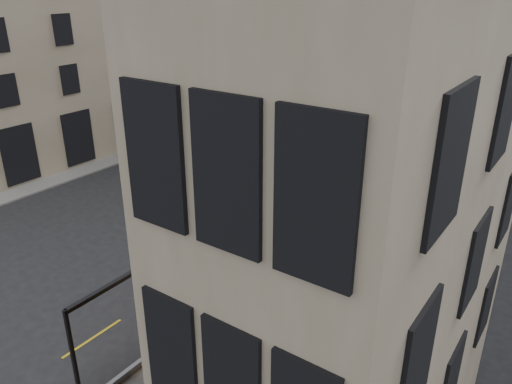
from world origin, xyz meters
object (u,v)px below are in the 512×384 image
Objects in this scene: cafe_table_far at (280,267)px; cafe_chair_d at (327,274)px; cyclist at (259,171)px; car_a at (292,152)px; bus_far at (298,108)px; cafe_chair_b at (284,337)px; traffic_light_far at (242,109)px; pedestrian_c at (381,114)px; cafe_table_near at (154,370)px; pedestrian_a at (233,127)px; bus_near at (271,254)px; car_b at (342,149)px; pedestrian_b at (362,112)px; cafe_chair_c at (279,329)px; street_lamp_a at (151,130)px; cafe_chair_a at (218,377)px; cafe_table_mid at (254,289)px; car_c at (191,135)px; pedestrian_d at (410,156)px; pedestrian_e at (173,130)px; traffic_light_near at (270,198)px; bicycle at (218,191)px; street_lamp_b at (355,110)px.

cafe_chair_d is at bearing 30.26° from cafe_table_far.
car_a is at bearing 16.18° from cyclist.
cafe_chair_b is (18.95, -32.50, 2.62)m from bus_far.
cafe_chair_d is (22.14, -24.72, 2.43)m from traffic_light_far.
pedestrian_c is (5.63, 7.74, -1.41)m from bus_far.
pedestrian_a is at bearing 124.86° from cafe_table_near.
car_a is at bearing -31.80° from pedestrian_a.
bus_near reaches higher than pedestrian_c.
cafe_table_near is 1.00× the size of cafe_table_far.
cafe_table_far reaches higher than car_a.
pedestrian_b is (-3.85, 12.46, 0.10)m from car_b.
cafe_chair_c is 1.01× the size of cafe_chair_d.
bus_far is 6.07× the size of pedestrian_c.
street_lamp_a is 10.67m from cyclist.
cafe_chair_a reaches higher than cafe_table_near.
pedestrian_b is at bearing 109.28° from cafe_chair_a.
pedestrian_b is at bearing 110.96° from cafe_chair_b.
car_b is at bearing 110.15° from cafe_chair_a.
cyclist is at bearing 124.52° from cafe_table_mid.
traffic_light_far is 5.59× the size of cafe_table_far.
bus_far is at bearing 32.52° from cyclist.
bus_near is 7.45× the size of pedestrian_a.
bus_far is 11.57× the size of cafe_chair_c.
cafe_table_mid is at bearing 132.31° from car_c.
traffic_light_far reaches higher than car_b.
pedestrian_d is at bearing 102.34° from cafe_chair_d.
pedestrian_a is 0.84× the size of pedestrian_b.
pedestrian_e is 2.19× the size of cafe_chair_c.
bus_far reaches higher than traffic_light_near.
traffic_light_far is 2.09× the size of pedestrian_b.
cafe_chair_a is 1.08× the size of cafe_chair_b.
pedestrian_c is (9.79, 12.90, 0.06)m from pedestrian_a.
bicycle is 1.03× the size of pedestrian_a.
cafe_table_mid is at bearing -116.94° from cafe_chair_d.
car_b is at bearing -71.85° from street_lamp_b.
cafe_chair_c is (24.35, -18.07, 2.47)m from street_lamp_a.
pedestrian_d is 2.76× the size of cafe_table_far.
cafe_chair_d is (24.14, -14.72, 2.46)m from street_lamp_a.
pedestrian_b is at bearing 107.28° from cafe_table_near.
cyclist is (8.52, -9.23, -1.65)m from traffic_light_far.
bus_far reaches higher than car_b.
pedestrian_b reaches higher than cyclist.
pedestrian_b is at bearing 107.26° from bus_near.
cafe_chair_c is at bearing 84.68° from cafe_chair_a.
cyclist is (-9.11, 12.09, -1.73)m from bus_near.
pedestrian_a is at bearing 127.33° from cafe_chair_a.
traffic_light_far reaches higher than cyclist.
pedestrian_b is 0.96× the size of pedestrian_e.
pedestrian_d is at bearing 92.50° from bus_near.
cafe_table_mid is (13.41, -38.57, 4.25)m from pedestrian_b.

